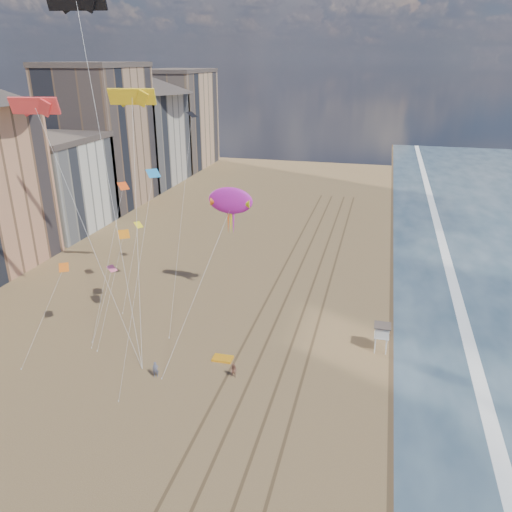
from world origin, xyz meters
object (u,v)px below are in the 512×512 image
Objects in this scene: grounded_kite at (223,359)px; kite_flyer_a at (156,369)px; lifeguard_stand at (382,331)px; show_kite at (230,201)px; kite_flyer_b at (234,371)px.

kite_flyer_a reaches higher than grounded_kite.
grounded_kite is at bearing 15.97° from kite_flyer_a.
show_kite reaches higher than lifeguard_stand.
lifeguard_stand is at bearing 19.25° from grounded_kite.
kite_flyer_a is 1.08× the size of kite_flyer_b.
kite_flyer_b reaches higher than grounded_kite.
lifeguard_stand reaches higher than grounded_kite.
kite_flyer_b is (7.58, 1.81, -0.06)m from kite_flyer_a.
grounded_kite is 1.35× the size of kite_flyer_b.
lifeguard_stand is 2.06× the size of kite_flyer_b.
show_kite is (-2.93, 13.14, 13.48)m from grounded_kite.
kite_flyer_b is at bearing -148.51° from lifeguard_stand.
show_kite reaches higher than kite_flyer_b.
kite_flyer_b is (-14.01, -8.58, -1.69)m from lifeguard_stand.
grounded_kite is 1.26× the size of kite_flyer_a.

